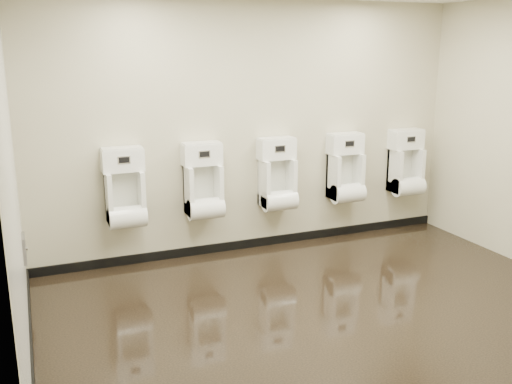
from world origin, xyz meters
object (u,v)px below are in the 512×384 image
urinal_0 (125,194)px  urinal_1 (204,187)px  urinal_2 (278,180)px  urinal_4 (406,168)px  access_panel (24,249)px  urinal_3 (346,173)px

urinal_0 → urinal_1: 0.84m
urinal_2 → urinal_1: bearing=180.0°
urinal_0 → urinal_4: same height
access_panel → urinal_1: size_ratio=0.31×
urinal_1 → urinal_2: bearing=0.0°
access_panel → urinal_4: urinal_4 is taller
urinal_1 → urinal_3: size_ratio=1.00×
urinal_0 → urinal_4: (3.49, 0.00, 0.00)m
urinal_1 → urinal_4: same height
urinal_2 → urinal_4: bearing=0.0°
urinal_4 → urinal_2: bearing=180.0°
urinal_2 → urinal_3: 0.90m
access_panel → urinal_2: bearing=8.5°
urinal_3 → urinal_1: bearing=180.0°
access_panel → urinal_0: 1.13m
urinal_0 → urinal_1: (0.84, 0.00, 0.00)m
access_panel → urinal_2: urinal_2 is taller
urinal_3 → urinal_0: bearing=180.0°
urinal_3 → urinal_4: bearing=0.0°
urinal_1 → urinal_0: bearing=180.0°
access_panel → urinal_1: bearing=12.5°
urinal_0 → urinal_1: same height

